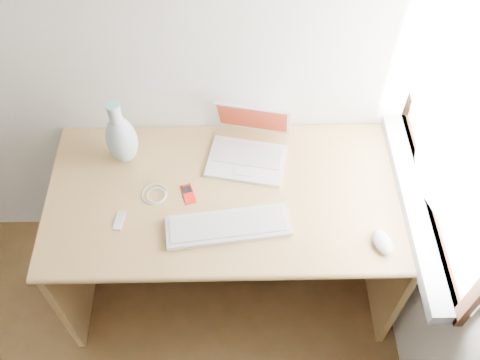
{
  "coord_description": "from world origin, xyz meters",
  "views": [
    {
      "loc": [
        0.98,
        0.13,
        2.53
      ],
      "look_at": [
        1.0,
        1.35,
        0.9
      ],
      "focal_mm": 40.0,
      "sensor_mm": 36.0,
      "label": 1
    }
  ],
  "objects_px": {
    "laptop": "(246,147)",
    "vase": "(121,138)",
    "desk": "(229,206)",
    "external_keyboard": "(228,226)"
  },
  "relations": [
    {
      "from": "desk",
      "to": "external_keyboard",
      "type": "height_order",
      "value": "external_keyboard"
    },
    {
      "from": "desk",
      "to": "vase",
      "type": "distance_m",
      "value": 0.56
    },
    {
      "from": "laptop",
      "to": "vase",
      "type": "relative_size",
      "value": 1.09
    },
    {
      "from": "desk",
      "to": "external_keyboard",
      "type": "xyz_separation_m",
      "value": [
        -0.0,
        -0.25,
        0.24
      ]
    },
    {
      "from": "laptop",
      "to": "external_keyboard",
      "type": "bearing_deg",
      "value": -90.21
    },
    {
      "from": "vase",
      "to": "laptop",
      "type": "bearing_deg",
      "value": 1.72
    },
    {
      "from": "vase",
      "to": "desk",
      "type": "bearing_deg",
      "value": -12.92
    },
    {
      "from": "laptop",
      "to": "vase",
      "type": "height_order",
      "value": "vase"
    },
    {
      "from": "laptop",
      "to": "vase",
      "type": "bearing_deg",
      "value": -166.42
    },
    {
      "from": "laptop",
      "to": "external_keyboard",
      "type": "height_order",
      "value": "laptop"
    }
  ]
}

